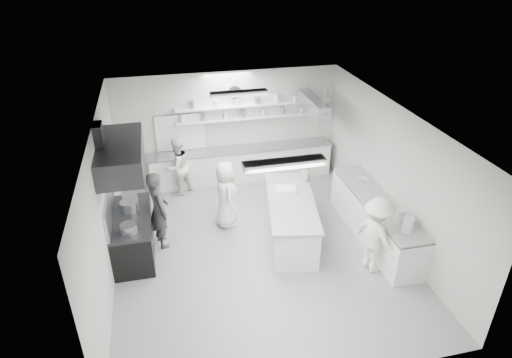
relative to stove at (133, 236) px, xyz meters
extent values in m
cube|color=gray|center=(2.60, -0.40, -0.46)|extent=(6.00, 7.00, 0.02)
cube|color=silver|center=(2.60, -0.40, 2.56)|extent=(6.00, 7.00, 0.02)
cube|color=beige|center=(2.60, 3.10, 1.05)|extent=(6.00, 0.04, 3.00)
cube|color=beige|center=(2.60, -3.90, 1.05)|extent=(6.00, 0.04, 3.00)
cube|color=beige|center=(-0.40, -0.40, 1.05)|extent=(0.04, 7.00, 3.00)
cube|color=beige|center=(5.60, -0.40, 1.05)|extent=(0.04, 7.00, 3.00)
cube|color=black|center=(0.00, 0.00, 0.00)|extent=(0.80, 1.80, 0.90)
cube|color=#2A2A2C|center=(0.00, 0.00, 1.90)|extent=(0.85, 2.00, 0.50)
cube|color=white|center=(2.90, 2.80, 0.01)|extent=(5.00, 0.60, 0.92)
cube|color=white|center=(3.30, 2.97, 1.30)|extent=(4.20, 0.26, 0.04)
cube|color=white|center=(3.30, 2.97, 1.65)|extent=(4.20, 0.26, 0.04)
cube|color=black|center=(1.30, 3.08, 1.00)|extent=(1.30, 0.04, 1.00)
cylinder|color=white|center=(2.80, 3.06, 2.00)|extent=(0.32, 0.05, 0.32)
cube|color=white|center=(5.25, -0.60, 0.02)|extent=(0.74, 3.30, 0.94)
cube|color=#9A9EA6|center=(4.60, 2.00, 1.85)|extent=(0.30, 1.60, 0.40)
cube|color=white|center=(2.60, -2.20, 2.49)|extent=(1.30, 0.25, 0.10)
cube|color=white|center=(2.60, 1.40, 2.49)|extent=(1.30, 0.25, 0.10)
cube|color=white|center=(3.41, -0.17, 0.01)|extent=(1.37, 2.61, 0.91)
cylinder|color=#9A9EA6|center=(0.00, 0.21, 0.59)|extent=(0.38, 0.38, 0.26)
imported|color=#343434|center=(0.58, 0.22, 0.44)|extent=(0.58, 0.73, 1.77)
imported|color=silver|center=(1.12, 2.41, 0.33)|extent=(0.97, 0.93, 1.57)
imported|color=silver|center=(2.10, 0.66, 0.36)|extent=(0.59, 0.84, 1.62)
imported|color=silver|center=(4.05, 0.84, 0.29)|extent=(0.62, 0.94, 1.49)
imported|color=silver|center=(4.73, -1.60, 0.38)|extent=(0.90, 1.20, 1.66)
imported|color=#9A9EA6|center=(3.39, 0.31, 0.50)|extent=(0.37, 0.37, 0.07)
imported|color=white|center=(3.31, 0.49, 0.50)|extent=(0.26, 0.26, 0.07)
imported|color=white|center=(5.29, 0.32, 0.52)|extent=(0.26, 0.26, 0.06)
camera|label=1|loc=(0.82, -7.98, 5.49)|focal=30.90mm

